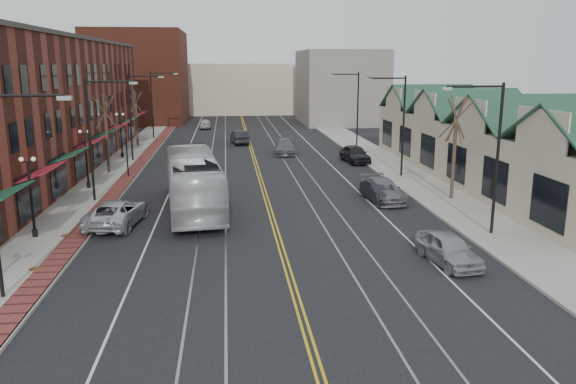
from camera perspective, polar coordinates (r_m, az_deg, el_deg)
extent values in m
plane|color=black|center=(23.65, 0.51, -9.69)|extent=(160.00, 160.00, 0.00)
cube|color=gray|center=(43.67, -18.55, 0.35)|extent=(4.00, 120.00, 0.15)
cube|color=gray|center=(45.06, 12.78, 1.08)|extent=(4.00, 120.00, 0.15)
cube|color=maroon|center=(51.49, -25.06, 7.75)|extent=(10.00, 50.00, 11.00)
cube|color=#BCAF91|center=(46.97, 19.87, 3.86)|extent=(8.00, 36.00, 4.60)
cube|color=maroon|center=(92.67, -14.85, 11.25)|extent=(14.00, 18.00, 14.00)
cube|color=#BCAF91|center=(106.80, -4.93, 10.45)|extent=(22.00, 14.00, 9.00)
cube|color=slate|center=(88.51, 5.32, 10.58)|extent=(12.00, 16.00, 11.00)
cylinder|color=black|center=(22.93, -25.43, 8.84)|extent=(3.00, 0.12, 0.12)
cube|color=#999999|center=(22.50, -21.76, 8.85)|extent=(0.50, 0.25, 0.15)
cylinder|color=black|center=(39.03, -19.47, 4.93)|extent=(0.16, 0.16, 8.00)
cylinder|color=black|center=(38.41, -17.69, 10.64)|extent=(3.00, 0.12, 0.12)
cube|color=#999999|center=(38.15, -15.43, 10.62)|extent=(0.50, 0.25, 0.15)
cylinder|color=black|center=(54.63, -15.74, 7.28)|extent=(0.16, 0.16, 8.00)
cylinder|color=black|center=(54.19, -14.39, 11.35)|extent=(3.00, 0.12, 0.12)
cube|color=#999999|center=(54.01, -12.78, 11.32)|extent=(0.50, 0.25, 0.15)
cylinder|color=black|center=(70.41, -13.65, 8.57)|extent=(0.16, 0.16, 8.00)
cylinder|color=black|center=(70.07, -12.58, 11.72)|extent=(3.00, 0.12, 0.12)
cube|color=#999999|center=(69.93, -11.33, 11.69)|extent=(0.50, 0.25, 0.15)
cylinder|color=black|center=(31.44, 20.49, 3.07)|extent=(0.16, 0.16, 8.00)
cylinder|color=black|center=(30.42, 18.49, 10.13)|extent=(3.00, 0.12, 0.12)
cube|color=#999999|center=(29.83, 15.82, 10.07)|extent=(0.50, 0.25, 0.15)
cylinder|color=black|center=(46.15, 11.64, 6.54)|extent=(0.16, 0.16, 8.00)
cylinder|color=black|center=(45.46, 10.03, 11.32)|extent=(3.00, 0.12, 0.12)
cube|color=#999999|center=(45.07, 8.15, 11.24)|extent=(0.50, 0.25, 0.15)
cylinder|color=black|center=(61.51, 7.09, 8.25)|extent=(0.16, 0.16, 8.00)
cylinder|color=black|center=(60.99, 5.79, 11.82)|extent=(3.00, 0.12, 0.12)
cube|color=#999999|center=(60.70, 4.37, 11.75)|extent=(0.50, 0.25, 0.15)
cylinder|color=black|center=(32.58, -24.31, -3.81)|extent=(0.28, 0.28, 0.40)
cylinder|color=black|center=(32.14, -24.61, -0.73)|extent=(0.14, 0.14, 4.00)
cube|color=black|center=(31.77, -24.95, 2.77)|extent=(0.60, 0.06, 0.06)
sphere|color=white|center=(31.84, -25.48, 3.02)|extent=(0.24, 0.24, 0.24)
sphere|color=white|center=(31.65, -24.46, 3.06)|extent=(0.24, 0.24, 0.24)
cylinder|color=black|center=(43.79, -19.60, 0.67)|extent=(0.28, 0.28, 0.40)
cylinder|color=black|center=(43.47, -19.78, 2.99)|extent=(0.14, 0.14, 4.00)
cube|color=black|center=(43.19, -19.98, 5.60)|extent=(0.60, 0.06, 0.06)
sphere|color=white|center=(43.25, -20.38, 5.78)|extent=(0.24, 0.24, 0.24)
sphere|color=white|center=(43.10, -19.61, 5.82)|extent=(0.24, 0.24, 0.24)
cylinder|color=black|center=(57.27, -16.47, 3.64)|extent=(0.28, 0.28, 0.40)
cylinder|color=black|center=(57.03, -16.59, 5.42)|extent=(0.14, 0.14, 4.00)
cube|color=black|center=(56.82, -16.72, 7.42)|extent=(0.60, 0.06, 0.06)
sphere|color=white|center=(56.86, -17.03, 7.56)|extent=(0.24, 0.24, 0.24)
sphere|color=white|center=(56.75, -16.43, 7.59)|extent=(0.24, 0.24, 0.24)
cylinder|color=#382B21|center=(49.12, -17.89, 4.73)|extent=(0.24, 0.24, 4.90)
cylinder|color=#382B21|center=(48.85, -18.10, 7.69)|extent=(0.58, 1.37, 2.90)
cylinder|color=#382B21|center=(48.85, -18.10, 7.69)|extent=(1.60, 0.66, 2.78)
cylinder|color=#382B21|center=(48.85, -18.10, 7.69)|extent=(0.53, 1.23, 2.96)
cylinder|color=#382B21|center=(48.85, -18.10, 7.69)|extent=(1.69, 1.03, 2.64)
cylinder|color=#382B21|center=(48.85, -18.10, 7.69)|extent=(1.78, 1.29, 2.48)
cylinder|color=#382B21|center=(64.78, -15.11, 6.61)|extent=(0.24, 0.24, 4.55)
cylinder|color=#382B21|center=(64.58, -15.24, 8.70)|extent=(0.55, 1.28, 2.69)
cylinder|color=#382B21|center=(64.58, -15.24, 8.70)|extent=(1.49, 0.62, 2.58)
cylinder|color=#382B21|center=(64.58, -15.24, 8.70)|extent=(0.50, 1.15, 2.75)
cylinder|color=#382B21|center=(64.58, -15.24, 8.70)|extent=(1.57, 0.97, 2.45)
cylinder|color=#382B21|center=(64.58, -15.24, 8.70)|extent=(1.66, 1.20, 2.30)
cylinder|color=#382B21|center=(39.24, 16.48, 3.15)|extent=(0.24, 0.24, 5.25)
cylinder|color=#382B21|center=(38.89, 16.74, 7.10)|extent=(0.61, 1.46, 3.10)
cylinder|color=#382B21|center=(38.89, 16.74, 7.10)|extent=(1.70, 0.70, 2.97)
cylinder|color=#382B21|center=(38.89, 16.74, 7.10)|extent=(0.56, 1.31, 3.17)
cylinder|color=#382B21|center=(38.89, 16.74, 7.10)|extent=(1.80, 1.10, 2.82)
cylinder|color=#382B21|center=(38.89, 16.74, 7.10)|extent=(1.90, 1.37, 2.65)
cylinder|color=#592D19|center=(27.62, -24.23, -7.13)|extent=(0.60, 0.60, 0.02)
cylinder|color=#592D19|center=(32.17, -21.57, -4.12)|extent=(0.60, 0.60, 0.02)
cylinder|color=black|center=(46.95, -16.02, 3.45)|extent=(0.12, 0.12, 3.20)
imported|color=black|center=(46.71, -16.16, 5.56)|extent=(0.18, 0.15, 0.90)
imported|color=silver|center=(35.91, -9.61, 1.05)|extent=(4.44, 13.19, 3.60)
imported|color=silver|center=(33.52, -17.04, -2.04)|extent=(3.23, 5.75, 1.52)
imported|color=#9B9CA1|center=(27.14, 15.98, -5.56)|extent=(2.24, 4.41, 1.44)
imported|color=black|center=(38.08, 9.27, 0.01)|extent=(1.81, 4.24, 1.36)
imported|color=slate|center=(38.41, 9.58, 0.20)|extent=(2.41, 5.23, 1.48)
imported|color=black|center=(52.93, 6.83, 3.86)|extent=(2.39, 4.93, 1.62)
imported|color=black|center=(65.13, -4.94, 5.56)|extent=(2.23, 4.83, 1.53)
imported|color=#5A5B61|center=(57.56, -0.31, 4.60)|extent=(2.49, 5.21, 1.46)
imported|color=#A4A7AB|center=(81.05, -8.42, 6.88)|extent=(1.79, 4.19, 1.41)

